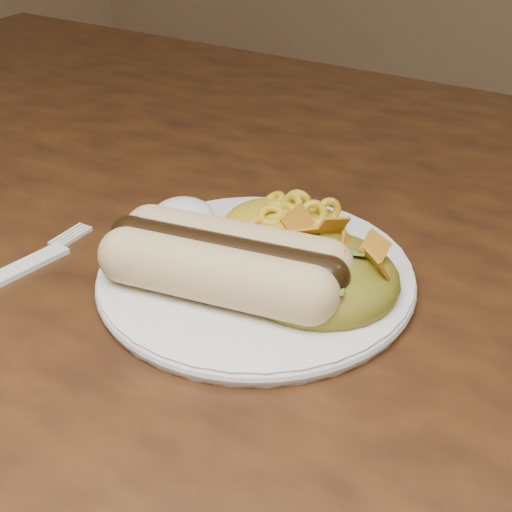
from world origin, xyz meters
The scene contains 7 objects.
table centered at (0.00, 0.00, 0.66)m, with size 1.60×0.90×0.75m.
plate centered at (-0.08, -0.03, 0.76)m, with size 0.21×0.21×0.01m, color white.
hotdog centered at (-0.08, -0.06, 0.78)m, with size 0.14×0.09×0.04m.
mac_and_cheese centered at (-0.08, 0.02, 0.78)m, with size 0.09×0.08×0.04m, color gold.
sour_cream centered at (-0.15, -0.01, 0.78)m, with size 0.05×0.05×0.03m, color white.
taco_salad centered at (-0.03, -0.03, 0.78)m, with size 0.11×0.10×0.05m.
fork centered at (-0.23, -0.11, 0.75)m, with size 0.02×0.14×0.00m, color silver.
Camera 1 is at (0.13, -0.38, 1.02)m, focal length 50.00 mm.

